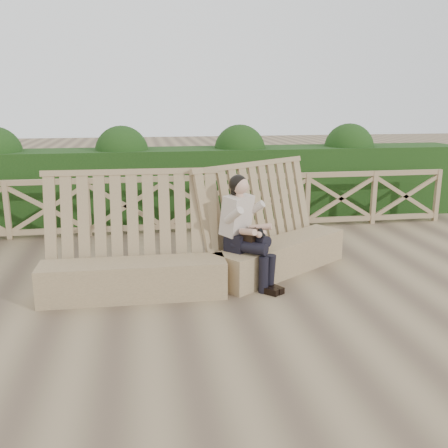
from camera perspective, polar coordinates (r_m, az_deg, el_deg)
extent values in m
plane|color=brown|center=(6.54, 1.41, -8.49)|extent=(60.00, 60.00, 0.00)
cube|color=#7E6648|center=(6.59, -10.27, -6.25)|extent=(2.39, 0.56, 0.49)
cube|color=#7E6648|center=(6.68, -10.42, -0.82)|extent=(2.39, 0.51, 1.60)
cube|color=#7E6648|center=(7.48, 6.62, -3.66)|extent=(2.25, 1.75, 0.49)
cube|color=#7E6648|center=(7.50, 5.16, 0.98)|extent=(2.22, 1.71, 1.60)
cube|color=black|center=(6.88, 1.83, -1.99)|extent=(0.48, 0.47, 0.24)
cube|color=beige|center=(6.82, 1.49, 1.05)|extent=(0.53, 0.52, 0.57)
sphere|color=tan|center=(6.71, 1.88, 4.41)|extent=(0.32, 0.32, 0.23)
sphere|color=black|center=(6.73, 1.62, 4.62)|extent=(0.35, 0.35, 0.25)
cylinder|color=black|center=(6.69, 2.93, -2.68)|extent=(0.46, 0.47, 0.16)
cylinder|color=black|center=(6.82, 3.61, -1.70)|extent=(0.46, 0.48, 0.18)
cylinder|color=black|center=(6.66, 4.54, -5.85)|extent=(0.18, 0.18, 0.49)
cylinder|color=black|center=(6.75, 5.29, -5.59)|extent=(0.18, 0.18, 0.49)
cube|color=black|center=(6.68, 5.21, -7.65)|extent=(0.25, 0.26, 0.09)
cube|color=black|center=(6.76, 5.86, -7.42)|extent=(0.25, 0.26, 0.09)
cube|color=black|center=(6.76, 3.29, -1.35)|extent=(0.32, 0.32, 0.19)
cube|color=black|center=(6.64, 4.43, -1.08)|extent=(0.12, 0.12, 0.13)
cube|color=#917B54|center=(9.61, -2.64, 5.29)|extent=(10.10, 0.07, 0.10)
cube|color=#917B54|center=(9.79, -2.57, -0.10)|extent=(10.10, 0.07, 0.10)
cube|color=black|center=(10.83, -3.43, 4.65)|extent=(12.00, 1.20, 1.50)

